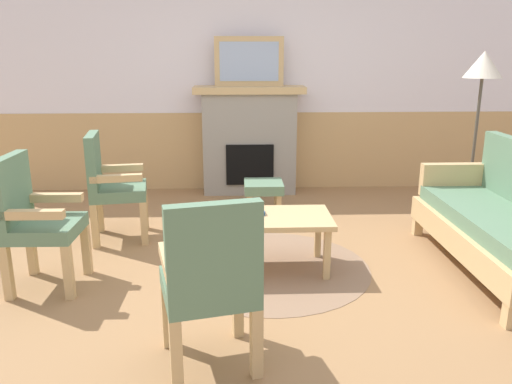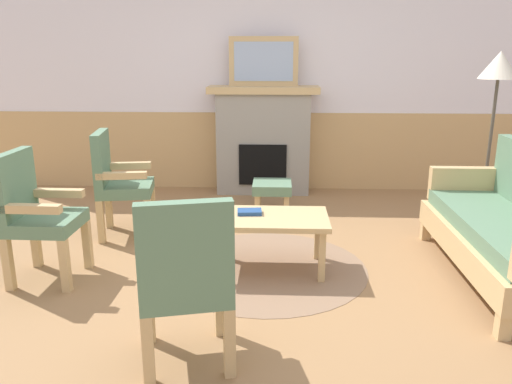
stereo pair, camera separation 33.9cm
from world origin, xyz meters
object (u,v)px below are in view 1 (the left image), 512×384
coffee_table (270,222)px  footstool (264,189)px  armchair_front_left (211,277)px  floor_lamp_by_couch (482,76)px  fireplace (249,139)px  book_on_table (252,212)px  armchair_by_window_left (34,216)px  framed_picture (249,61)px  couch (504,223)px  armchair_near_fireplace (110,182)px

coffee_table → footstool: 1.37m
armchair_front_left → floor_lamp_by_couch: (2.49, 2.41, 0.91)m
fireplace → book_on_table: fireplace is taller
fireplace → book_on_table: (-0.04, -2.24, -0.20)m
armchair_by_window_left → floor_lamp_by_couch: floor_lamp_by_couch is taller
framed_picture → couch: (1.90, -2.42, -1.16)m
framed_picture → couch: bearing=-51.9°
fireplace → floor_lamp_by_couch: floor_lamp_by_couch is taller
armchair_near_fireplace → armchair_front_left: size_ratio=1.00×
fireplace → armchair_front_left: fireplace is taller
framed_picture → armchair_near_fireplace: size_ratio=0.82×
footstool → floor_lamp_by_couch: bearing=-7.4°
armchair_front_left → fireplace: bearing=85.2°
couch → armchair_front_left: bearing=-151.6°
couch → armchair_front_left: size_ratio=1.84×
armchair_near_fireplace → floor_lamp_by_couch: 3.62m
coffee_table → book_on_table: size_ratio=5.07×
footstool → armchair_near_fireplace: (-1.42, -0.64, 0.25)m
coffee_table → fireplace: bearing=92.4°
framed_picture → floor_lamp_by_couch: bearing=-28.8°
fireplace → armchair_by_window_left: (-1.61, -2.55, -0.11)m
fireplace → armchair_near_fireplace: size_ratio=1.33×
book_on_table → armchair_near_fireplace: bearing=151.9°
fireplace → armchair_front_left: (-0.30, -3.61, -0.11)m
armchair_front_left → footstool: bearing=81.0°
coffee_table → armchair_near_fireplace: size_ratio=0.98×
book_on_table → floor_lamp_by_couch: floor_lamp_by_couch is taller
armchair_near_fireplace → armchair_by_window_left: bearing=-107.7°
armchair_near_fireplace → fireplace: bearing=50.4°
fireplace → framed_picture: 0.91m
coffee_table → armchair_by_window_left: bearing=-171.7°
armchair_by_window_left → floor_lamp_by_couch: 4.13m
fireplace → armchair_front_left: 3.62m
coffee_table → footstool: size_ratio=2.40×
couch → armchair_by_window_left: size_ratio=1.84×
armchair_front_left → floor_lamp_by_couch: size_ratio=0.58×
framed_picture → fireplace: bearing=-90.0°
fireplace → floor_lamp_by_couch: (2.18, -1.20, 0.80)m
armchair_near_fireplace → armchair_front_left: 2.27m
framed_picture → footstool: size_ratio=2.00×
book_on_table → armchair_near_fireplace: 1.43m
couch → armchair_by_window_left: (-3.51, -0.13, 0.14)m
armchair_near_fireplace → armchair_front_left: (1.00, -2.04, 0.00)m
fireplace → armchair_by_window_left: fireplace is taller
footstool → armchair_front_left: bearing=-99.0°
coffee_table → armchair_near_fireplace: (-1.39, 0.73, 0.15)m
armchair_near_fireplace → floor_lamp_by_couch: (3.48, 0.37, 0.91)m
armchair_by_window_left → armchair_front_left: (1.31, -1.06, 0.00)m
footstool → coffee_table: bearing=-91.1°
framed_picture → armchair_front_left: bearing=-94.8°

